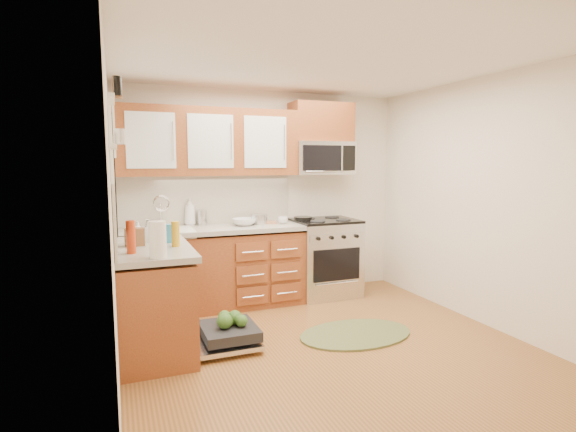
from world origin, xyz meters
name	(u,v)px	position (x,y,z in m)	size (l,w,h in m)	color
floor	(326,345)	(0.00, 0.00, 0.00)	(3.50, 3.50, 0.00)	brown
ceiling	(329,60)	(0.00, 0.00, 2.50)	(3.50, 3.50, 0.00)	white
wall_back	(264,195)	(0.00, 1.75, 1.25)	(3.50, 0.04, 2.50)	silver
wall_front	(479,241)	(0.00, -1.75, 1.25)	(3.50, 0.04, 2.50)	silver
wall_left	(112,217)	(-1.75, 0.00, 1.25)	(0.04, 3.50, 2.50)	silver
wall_right	(483,202)	(1.75, 0.00, 1.25)	(0.04, 3.50, 2.50)	silver
base_cabinet_back	(212,271)	(-0.73, 1.45, 0.42)	(2.05, 0.60, 0.85)	maroon
base_cabinet_left	(153,301)	(-1.45, 0.52, 0.42)	(0.60, 1.25, 0.85)	maroon
countertop_back	(212,230)	(-0.72, 1.44, 0.90)	(2.07, 0.64, 0.05)	#9D988F
countertop_left	(152,248)	(-1.44, 0.53, 0.90)	(0.64, 1.27, 0.05)	#9D988F
backsplash_back	(206,200)	(-0.73, 1.74, 1.21)	(2.05, 0.02, 0.57)	#B5B2A2
backsplash_left	(114,215)	(-1.74, 0.52, 1.21)	(0.02, 1.25, 0.57)	#B5B2A2
upper_cabinets	(208,142)	(-0.73, 1.57, 1.88)	(2.05, 0.35, 0.75)	maroon
cabinet_over_mw	(321,122)	(0.68, 1.57, 2.13)	(0.76, 0.35, 0.47)	maroon
range	(325,257)	(0.68, 1.43, 0.47)	(0.76, 0.64, 0.95)	silver
microwave	(322,158)	(0.68, 1.55, 1.70)	(0.76, 0.38, 0.40)	silver
sink	(164,242)	(-1.25, 1.42, 0.80)	(0.62, 0.50, 0.26)	white
dishwasher	(225,336)	(-0.86, 0.30, 0.10)	(0.70, 0.60, 0.20)	silver
window	(113,174)	(-1.74, 0.50, 1.55)	(0.03, 1.05, 1.05)	white
window_blind	(114,134)	(-1.71, 0.50, 1.88)	(0.02, 0.96, 0.40)	white
shelf_upper	(111,99)	(-1.72, -0.35, 2.05)	(0.04, 0.40, 0.03)	white
shelf_lower	(114,147)	(-1.72, -0.35, 1.75)	(0.04, 0.40, 0.03)	white
rug	(356,334)	(0.38, 0.12, 0.01)	(1.13, 0.73, 0.02)	brown
skillet	(303,218)	(0.40, 1.47, 0.97)	(0.22, 0.22, 0.04)	black
stock_pot	(259,219)	(-0.15, 1.51, 0.98)	(0.19, 0.19, 0.12)	silver
cutting_board	(264,222)	(-0.07, 1.55, 0.94)	(0.29, 0.19, 0.02)	#AB734E
canister	(202,218)	(-0.79, 1.65, 1.01)	(0.11, 0.11, 0.18)	silver
paper_towel_roll	(158,240)	(-1.44, -0.02, 1.07)	(0.13, 0.13, 0.28)	white
mustard_bottle	(175,234)	(-1.25, 0.42, 1.03)	(0.07, 0.07, 0.22)	gold
red_bottle	(131,237)	(-1.62, 0.23, 1.06)	(0.07, 0.07, 0.26)	#BB320F
wooden_box	(135,237)	(-1.58, 0.57, 1.00)	(0.15, 0.11, 0.15)	brown
blue_carton	(167,233)	(-1.30, 0.63, 1.01)	(0.10, 0.06, 0.17)	#298CC2
bowl_a	(244,222)	(-0.32, 1.56, 0.96)	(0.25, 0.25, 0.06)	#999999
bowl_b	(244,222)	(-0.35, 1.44, 0.97)	(0.27, 0.27, 0.08)	#999999
cup	(283,220)	(0.12, 1.42, 0.97)	(0.11, 0.11, 0.09)	#999999
soap_bottle_a	(190,212)	(-0.93, 1.68, 1.09)	(0.12, 0.13, 0.32)	#999999
soap_bottle_b	(148,230)	(-1.46, 0.76, 1.03)	(0.09, 0.09, 0.20)	#999999
soap_bottle_c	(137,229)	(-1.53, 1.04, 1.00)	(0.12, 0.12, 0.15)	#999999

